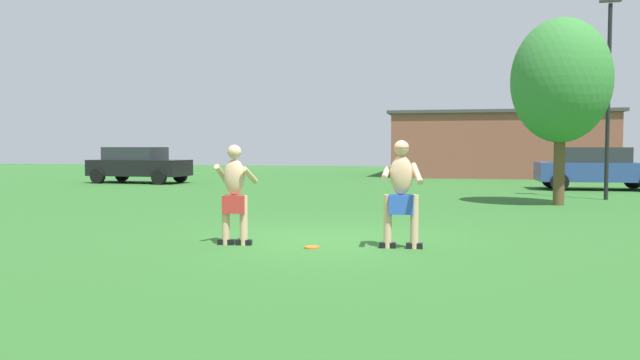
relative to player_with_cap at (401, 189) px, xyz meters
name	(u,v)px	position (x,y,z in m)	size (l,w,h in m)	color
ground_plane	(324,239)	(-1.41, 0.71, -0.95)	(80.00, 80.00, 0.00)	#2D6628
player_with_cap	(401,189)	(0.00, 0.00, 0.00)	(0.71, 0.63, 1.73)	black
player_in_red	(235,192)	(-2.70, -0.23, -0.09)	(0.57, 0.58, 1.64)	black
frisbee	(312,247)	(-1.38, -0.28, -0.94)	(0.25, 0.25, 0.03)	orange
car_blue_near_post	(596,168)	(5.84, 15.11, -0.13)	(4.37, 2.16, 1.58)	#2D478C
car_black_mid_lot	(138,164)	(-12.96, 15.40, -0.13)	(4.42, 2.28, 1.58)	black
lamp_post	(609,76)	(5.22, 10.48, 2.77)	(0.60, 0.24, 6.12)	black
outbuilding_behind_lot	(498,144)	(2.91, 25.54, 0.77)	(11.36, 7.06, 3.43)	brown
tree_left_field	(561,81)	(3.56, 8.32, 2.44)	(2.66, 2.66, 5.10)	brown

